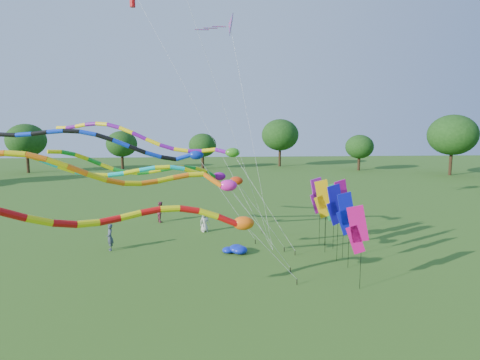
{
  "coord_description": "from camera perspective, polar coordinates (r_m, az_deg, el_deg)",
  "views": [
    {
      "loc": [
        -1.42,
        -20.17,
        8.21
      ],
      "look_at": [
        0.42,
        4.0,
        4.8
      ],
      "focal_mm": 30.0,
      "sensor_mm": 36.0,
      "label": 1
    }
  ],
  "objects": [
    {
      "name": "person_b",
      "position": [
        27.69,
        -18.01,
        -7.75
      ],
      "size": [
        0.62,
        0.75,
        1.75
      ],
      "primitive_type": "imported",
      "rotation": [
        0.0,
        0.0,
        -1.2
      ],
      "color": "#383F4F",
      "rests_on": "ground"
    },
    {
      "name": "banner_pole_magenta_a",
      "position": [
        20.69,
        16.3,
        -6.81
      ],
      "size": [
        1.16,
        0.26,
        4.29
      ],
      "rotation": [
        0.0,
        0.0,
        -0.16
      ],
      "color": "black",
      "rests_on": "ground"
    },
    {
      "name": "tube_kite_blue",
      "position": [
        26.36,
        -17.71,
        4.86
      ],
      "size": [
        17.35,
        1.66,
        8.74
      ],
      "rotation": [
        0.0,
        0.0,
        0.09
      ],
      "color": "black",
      "rests_on": "ground"
    },
    {
      "name": "ground",
      "position": [
        21.82,
        -0.32,
        -14.09
      ],
      "size": [
        160.0,
        160.0,
        0.0
      ],
      "primitive_type": "plane",
      "color": "#285A18",
      "rests_on": "ground"
    },
    {
      "name": "tube_kite_cyan",
      "position": [
        21.96,
        -10.33,
        0.78
      ],
      "size": [
        13.32,
        5.38,
        7.43
      ],
      "rotation": [
        0.0,
        0.0,
        0.41
      ],
      "color": "black",
      "rests_on": "ground"
    },
    {
      "name": "banner_pole_magenta_b",
      "position": [
        24.88,
        14.19,
        -2.77
      ],
      "size": [
        1.12,
        0.45,
        4.93
      ],
      "rotation": [
        0.0,
        0.0,
        0.33
      ],
      "color": "black",
      "rests_on": "ground"
    },
    {
      "name": "tube_kite_purple",
      "position": [
        26.81,
        -11.25,
        5.51
      ],
      "size": [
        15.77,
        5.34,
        8.97
      ],
      "rotation": [
        0.0,
        0.0,
        -0.31
      ],
      "color": "black",
      "rests_on": "ground"
    },
    {
      "name": "person_c",
      "position": [
        34.47,
        -11.22,
        -4.45
      ],
      "size": [
        0.91,
        1.02,
        1.73
      ],
      "primitive_type": "imported",
      "rotation": [
        0.0,
        0.0,
        1.94
      ],
      "color": "#822F43",
      "rests_on": "ground"
    },
    {
      "name": "person_a",
      "position": [
        30.9,
        -5.06,
        -5.92
      ],
      "size": [
        0.91,
        0.8,
        1.58
      ],
      "primitive_type": "imported",
      "rotation": [
        0.0,
        0.0,
        0.48
      ],
      "color": "beige",
      "rests_on": "ground"
    },
    {
      "name": "tube_kite_orange",
      "position": [
        19.62,
        -13.51,
        0.58
      ],
      "size": [
        14.32,
        3.86,
        7.68
      ],
      "rotation": [
        0.0,
        0.0,
        0.24
      ],
      "color": "black",
      "rests_on": "ground"
    },
    {
      "name": "tree_ring",
      "position": [
        22.17,
        -0.04,
        0.94
      ],
      "size": [
        116.69,
        120.9,
        9.62
      ],
      "color": "#382314",
      "rests_on": "ground"
    },
    {
      "name": "banner_pole_green",
      "position": [
        26.84,
        12.78,
        -3.14
      ],
      "size": [
        1.16,
        0.11,
        4.37
      ],
      "rotation": [
        0.0,
        0.0,
        -0.02
      ],
      "color": "black",
      "rests_on": "ground"
    },
    {
      "name": "delta_kite_high_c",
      "position": [
        27.69,
        -1.46,
        21.27
      ],
      "size": [
        4.79,
        3.55,
        15.4
      ],
      "rotation": [
        0.0,
        0.0,
        -0.07
      ],
      "color": "black",
      "rests_on": "ground"
    },
    {
      "name": "banner_pole_violet",
      "position": [
        27.51,
        10.93,
        -2.22
      ],
      "size": [
        1.13,
        0.41,
        4.66
      ],
      "rotation": [
        0.0,
        0.0,
        0.29
      ],
      "color": "black",
      "rests_on": "ground"
    },
    {
      "name": "banner_pole_orange",
      "position": [
        25.86,
        11.67,
        -2.68
      ],
      "size": [
        1.16,
        0.13,
        4.75
      ],
      "rotation": [
        0.0,
        0.0,
        -0.04
      ],
      "color": "black",
      "rests_on": "ground"
    },
    {
      "name": "blue_nylon_heap",
      "position": [
        26.31,
        -0.64,
        -9.58
      ],
      "size": [
        1.91,
        1.8,
        0.55
      ],
      "color": "#0D22B4",
      "rests_on": "ground"
    },
    {
      "name": "banner_pole_red",
      "position": [
        27.51,
        11.61,
        -2.68
      ],
      "size": [
        1.14,
        0.4,
        4.45
      ],
      "rotation": [
        0.0,
        0.0,
        -0.28
      ],
      "color": "black",
      "rests_on": "ground"
    },
    {
      "name": "banner_pole_blue_a",
      "position": [
        23.42,
        14.81,
        -4.66
      ],
      "size": [
        1.16,
        0.16,
        4.44
      ],
      "rotation": [
        0.0,
        0.0,
        0.07
      ],
      "color": "black",
      "rests_on": "ground"
    },
    {
      "name": "tube_kite_red",
      "position": [
        17.47,
        -13.36,
        -5.12
      ],
      "size": [
        14.11,
        5.88,
        6.57
      ],
      "rotation": [
        0.0,
        0.0,
        0.35
      ],
      "color": "black",
      "rests_on": "ground"
    },
    {
      "name": "tube_kite_green",
      "position": [
        27.38,
        -10.89,
        1.48
      ],
      "size": [
        13.43,
        4.28,
        7.23
      ],
      "rotation": [
        0.0,
        0.0,
        0.3
      ],
      "color": "black",
      "rests_on": "ground"
    },
    {
      "name": "banner_pole_blue_b",
      "position": [
        24.35,
        13.35,
        -3.46
      ],
      "size": [
        1.15,
        0.35,
        4.72
      ],
      "rotation": [
        0.0,
        0.0,
        0.24
      ],
      "color": "black",
      "rests_on": "ground"
    }
  ]
}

